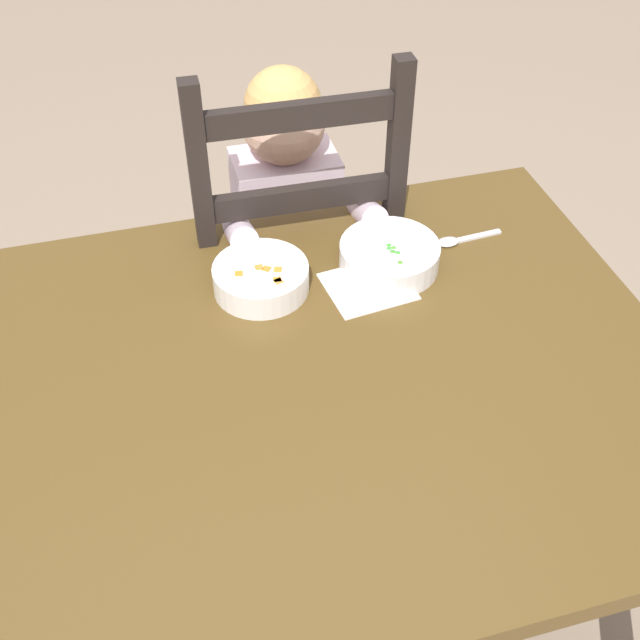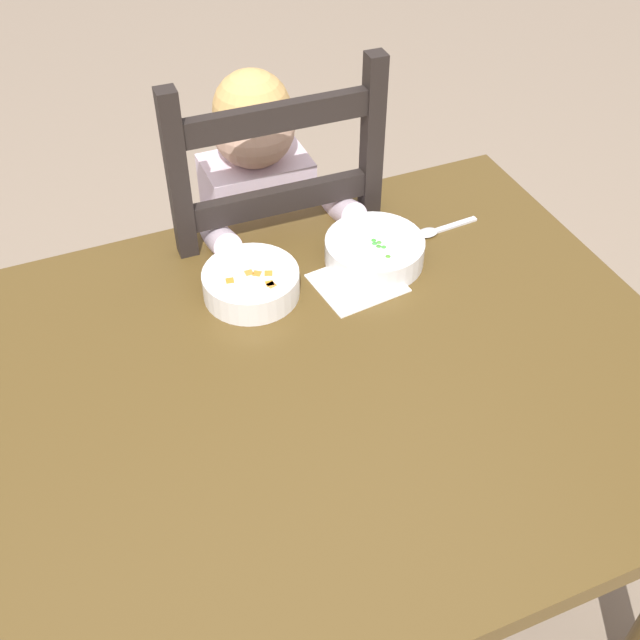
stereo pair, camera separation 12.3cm
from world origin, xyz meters
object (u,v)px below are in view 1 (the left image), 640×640
Objects in this scene: dining_chair at (290,273)px; bowl_of_carrots at (261,277)px; dining_table at (299,415)px; spoon at (457,240)px; child_figure at (290,218)px; bowl_of_peas at (389,255)px.

dining_chair is 6.05× the size of bowl_of_carrots.
dining_table is 9.22× the size of spoon.
dining_chair is 0.16m from child_figure.
child_figure is 0.38m from spoon.
dining_chair reaches higher than spoon.
dining_chair is at bearing 78.07° from dining_table.
child_figure reaches higher than bowl_of_carrots.
dining_table is 7.32× the size of bowl_of_carrots.
child_figure is at bearing -65.99° from dining_chair.
bowl_of_carrots is at bearing 92.42° from dining_table.
child_figure is 5.63× the size of bowl_of_carrots.
dining_chair reaches higher than dining_table.
dining_chair is 0.41m from bowl_of_carrots.
dining_table is 6.80× the size of bowl_of_peas.
bowl_of_carrots is at bearing -112.28° from dining_chair.
bowl_of_carrots is 1.26× the size of spoon.
child_figure is at bearing 77.84° from dining_table.
dining_table is 0.55m from dining_chair.
dining_chair is at bearing 67.72° from bowl_of_carrots.
bowl_of_carrots is (-0.24, -0.00, 0.00)m from bowl_of_peas.
dining_table is at bearing -145.56° from spoon.
child_figure is 0.33m from bowl_of_peas.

